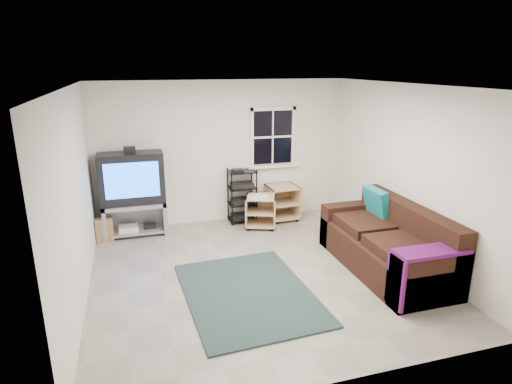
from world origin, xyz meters
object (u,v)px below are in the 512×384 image
object	(u,v)px
tv_unit	(133,187)
av_rack	(242,199)
side_table_right	(261,208)
side_table_left	(281,201)
sofa	(388,245)

from	to	relation	value
tv_unit	av_rack	xyz separation A→B (m)	(1.94, 0.08, -0.41)
av_rack	side_table_right	distance (m)	0.44
side_table_left	sofa	bearing A→B (deg)	-72.78
sofa	av_rack	bearing A→B (deg)	121.37
side_table_right	sofa	size ratio (longest dim) A/B	0.30
av_rack	sofa	bearing A→B (deg)	-58.63
tv_unit	side_table_right	bearing A→B (deg)	-6.66
side_table_right	sofa	world-z (taller)	sofa
tv_unit	side_table_left	bearing A→B (deg)	0.70
av_rack	side_table_left	size ratio (longest dim) A/B	1.55
av_rack	sofa	distance (m)	2.91
tv_unit	sofa	distance (m)	4.24
tv_unit	side_table_right	distance (m)	2.28
side_table_left	side_table_right	size ratio (longest dim) A/B	0.96
side_table_left	sofa	xyz separation A→B (m)	(0.76, -2.44, 0.02)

